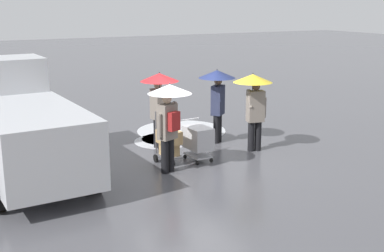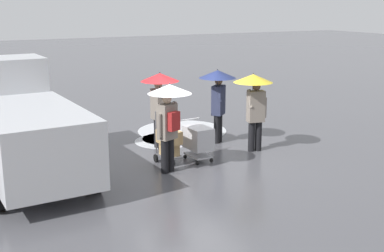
{
  "view_description": "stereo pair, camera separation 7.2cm",
  "coord_description": "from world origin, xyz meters",
  "views": [
    {
      "loc": [
        5.7,
        11.08,
        3.97
      ],
      "look_at": [
        0.28,
        0.61,
        1.05
      ],
      "focal_mm": 47.14,
      "sensor_mm": 36.0,
      "label": 1
    },
    {
      "loc": [
        5.64,
        11.11,
        3.97
      ],
      "look_at": [
        0.28,
        0.61,
        1.05
      ],
      "focal_mm": 47.14,
      "sensor_mm": 36.0,
      "label": 2
    }
  ],
  "objects": [
    {
      "name": "pedestrian_pink_side",
      "position": [
        -1.84,
        0.11,
        1.58
      ],
      "size": [
        1.04,
        1.04,
        2.15
      ],
      "color": "black",
      "rests_on": "ground"
    },
    {
      "name": "hand_dolly_boxes",
      "position": [
        0.66,
        0.09,
        0.56
      ],
      "size": [
        0.53,
        0.71,
        1.32
      ],
      "color": "#515156",
      "rests_on": "ground"
    },
    {
      "name": "slush_patch_near_cluster",
      "position": [
        -1.1,
        -2.78,
        0.0
      ],
      "size": [
        2.8,
        2.8,
        0.01
      ],
      "primitive_type": "cylinder",
      "color": "silver",
      "rests_on": "ground"
    },
    {
      "name": "ground_plane",
      "position": [
        0.0,
        0.0,
        0.0
      ],
      "size": [
        90.0,
        90.0,
        0.0
      ],
      "primitive_type": "plane",
      "color": "#4C4C51"
    },
    {
      "name": "pedestrian_white_side",
      "position": [
        0.9,
        0.63,
        1.57
      ],
      "size": [
        1.04,
        1.04,
        2.15
      ],
      "color": "black",
      "rests_on": "ground"
    },
    {
      "name": "slush_patch_mid_street",
      "position": [
        -0.07,
        -1.9,
        0.0
      ],
      "size": [
        1.71,
        1.71,
        0.01
      ],
      "primitive_type": "cylinder",
      "color": "silver",
      "rests_on": "ground"
    },
    {
      "name": "pedestrian_black_side",
      "position": [
        -1.39,
        -1.06,
        1.58
      ],
      "size": [
        1.04,
        1.04,
        2.15
      ],
      "color": "black",
      "rests_on": "ground"
    },
    {
      "name": "pedestrian_far_side",
      "position": [
        0.32,
        -1.25,
        1.58
      ],
      "size": [
        1.04,
        1.04,
        2.15
      ],
      "color": "black",
      "rests_on": "ground"
    },
    {
      "name": "shopping_cart_vendor",
      "position": [
        -0.12,
        0.17,
        0.57
      ],
      "size": [
        0.61,
        0.86,
        1.02
      ],
      "color": "#B2B2B7",
      "rests_on": "ground"
    },
    {
      "name": "cargo_van_parked_right",
      "position": [
        3.99,
        -0.71,
        1.18
      ],
      "size": [
        2.43,
        5.45,
        2.6
      ],
      "color": "#B7BABF",
      "rests_on": "ground"
    },
    {
      "name": "slush_patch_under_van",
      "position": [
        -0.27,
        -2.12,
        0.0
      ],
      "size": [
        1.47,
        1.47,
        0.01
      ],
      "primitive_type": "cylinder",
      "color": "#ADAFB5",
      "rests_on": "ground"
    }
  ]
}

